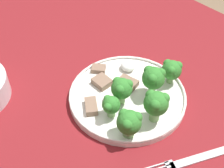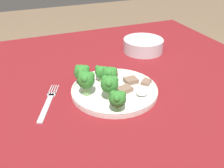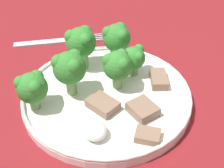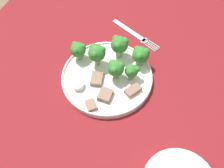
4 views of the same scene
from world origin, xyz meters
TOP-DOWN VIEW (x-y plane):
  - table at (0.00, 0.00)m, footprint 1.11×1.02m
  - dinner_plate at (-0.02, -0.06)m, footprint 0.25×0.25m
  - fork at (-0.21, -0.04)m, footprint 0.09×0.18m
  - broccoli_floret_near_rim_left at (-0.03, -0.04)m, footprint 0.05×0.04m
  - broccoli_floret_center_left at (-0.11, -0.06)m, footprint 0.05×0.05m
  - broccoli_floret_back_left at (-0.10, 0.01)m, footprint 0.05×0.05m
  - broccoli_floret_front_left at (-0.04, 0.00)m, footprint 0.04×0.04m
  - broccoli_floret_center_back at (-0.06, -0.16)m, footprint 0.04×0.04m
  - broccoli_floret_mid_cluster at (-0.05, -0.10)m, footprint 0.05×0.05m
  - meat_slice_front_slice at (0.08, -0.07)m, footprint 0.04×0.04m
  - meat_slice_middle_slice at (0.04, -0.04)m, footprint 0.04×0.03m
  - meat_slice_rear_slice at (0.00, -0.08)m, footprint 0.05×0.04m
  - meat_slice_edge_slice at (0.00, 0.02)m, footprint 0.05×0.04m
  - sauce_dollop at (0.04, -0.12)m, footprint 0.04×0.03m

SIDE VIEW (x-z plane):
  - table at x=0.00m, z-range 0.26..0.98m
  - fork at x=-0.21m, z-range 0.72..0.72m
  - dinner_plate at x=-0.02m, z-range 0.72..0.73m
  - meat_slice_front_slice at x=0.08m, z-range 0.73..0.74m
  - meat_slice_rear_slice at x=0.00m, z-range 0.73..0.74m
  - meat_slice_edge_slice at x=0.00m, z-range 0.73..0.74m
  - meat_slice_middle_slice at x=0.04m, z-range 0.73..0.74m
  - sauce_dollop at x=0.04m, z-range 0.73..0.75m
  - broccoli_floret_front_left at x=-0.04m, z-range 0.74..0.78m
  - broccoli_floret_center_back at x=-0.06m, z-range 0.74..0.79m
  - broccoli_floret_back_left at x=-0.10m, z-range 0.74..0.80m
  - broccoli_floret_near_rim_left at x=-0.03m, z-range 0.74..0.80m
  - broccoli_floret_center_left at x=-0.11m, z-range 0.74..0.81m
  - broccoli_floret_mid_cluster at x=-0.05m, z-range 0.74..0.81m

